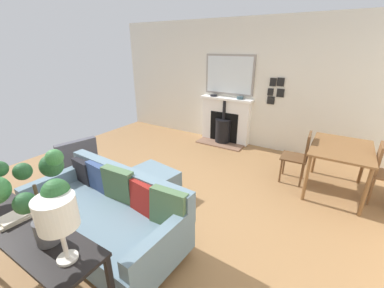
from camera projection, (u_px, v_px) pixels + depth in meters
The scene contains 17 objects.
ground_plane at pixel (155, 203), 3.60m from camera, with size 5.99×6.27×0.01m, color olive.
wall_left at pixel (238, 84), 5.46m from camera, with size 0.12×6.27×2.70m, color silver.
fireplace at pixel (225, 123), 5.73m from camera, with size 0.56×1.22×1.06m.
mirror_over_mantel at pixel (229, 75), 5.41m from camera, with size 0.04×1.14×0.86m.
mantel_bowl_near at pixel (214, 95), 5.67m from camera, with size 0.15×0.15×0.04m.
mantel_bowl_far at pixel (240, 98), 5.35m from camera, with size 0.14×0.14×0.06m.
sofa at pixel (107, 214), 2.80m from camera, with size 1.02×1.97×0.83m.
ottoman at pixel (150, 182), 3.68m from camera, with size 0.77×0.79×0.39m.
armchair_accent at pixel (75, 160), 3.94m from camera, with size 0.79×0.72×0.80m.
console_table at pixel (24, 234), 2.05m from camera, with size 0.40×1.70×0.76m.
table_lamp_far_end at pixel (57, 214), 1.56m from camera, with size 0.26×0.26×0.50m.
potted_plant at pixel (36, 191), 1.68m from camera, with size 0.57×0.51×0.71m.
book_stack at pixel (13, 219), 2.07m from camera, with size 0.25×0.18×0.04m.
dining_table at pixel (341, 153), 3.64m from camera, with size 1.11×0.81×0.75m.
dining_chair_near_fireplace at pixel (300, 154), 3.97m from camera, with size 0.42×0.42×0.87m.
dining_chair_by_back_wall at pixel (383, 170), 3.43m from camera, with size 0.42×0.42×0.89m.
photo_gallery_row at pixel (275, 90), 5.00m from camera, with size 0.02×0.33×0.55m.
Camera 1 is at (2.27, 2.06, 2.13)m, focal length 22.91 mm.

